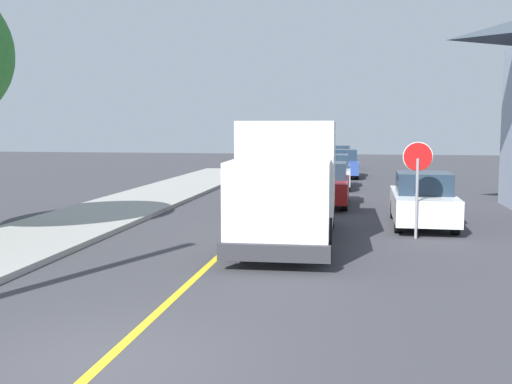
{
  "coord_description": "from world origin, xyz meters",
  "views": [
    {
      "loc": [
        3.26,
        -7.22,
        3.08
      ],
      "look_at": [
        0.66,
        8.09,
        1.4
      ],
      "focal_mm": 42.95,
      "sensor_mm": 36.0,
      "label": 1
    }
  ],
  "objects_px": {
    "parked_car_furthest": "(338,158)",
    "parked_van_across": "(423,201)",
    "parked_car_far": "(343,164)",
    "stop_sign": "(417,171)",
    "parked_car_mid": "(332,172)",
    "parked_car_near": "(325,185)",
    "box_truck": "(289,175)"
  },
  "relations": [
    {
      "from": "parked_car_mid",
      "to": "stop_sign",
      "type": "height_order",
      "value": "stop_sign"
    },
    {
      "from": "parked_car_near",
      "to": "stop_sign",
      "type": "bearing_deg",
      "value": -66.79
    },
    {
      "from": "stop_sign",
      "to": "parked_car_far",
      "type": "bearing_deg",
      "value": 97.23
    },
    {
      "from": "parked_car_near",
      "to": "parked_car_mid",
      "type": "height_order",
      "value": "same"
    },
    {
      "from": "parked_van_across",
      "to": "stop_sign",
      "type": "height_order",
      "value": "stop_sign"
    },
    {
      "from": "parked_van_across",
      "to": "stop_sign",
      "type": "relative_size",
      "value": 1.67
    },
    {
      "from": "parked_car_near",
      "to": "parked_car_far",
      "type": "height_order",
      "value": "same"
    },
    {
      "from": "parked_car_mid",
      "to": "parked_car_far",
      "type": "xyz_separation_m",
      "value": [
        0.38,
        6.54,
        0.0
      ]
    },
    {
      "from": "parked_van_across",
      "to": "box_truck",
      "type": "bearing_deg",
      "value": -142.67
    },
    {
      "from": "parked_car_furthest",
      "to": "stop_sign",
      "type": "relative_size",
      "value": 1.68
    },
    {
      "from": "parked_car_furthest",
      "to": "parked_van_across",
      "type": "relative_size",
      "value": 1.01
    },
    {
      "from": "stop_sign",
      "to": "parked_car_furthest",
      "type": "bearing_deg",
      "value": 96.41
    },
    {
      "from": "box_truck",
      "to": "parked_car_mid",
      "type": "xyz_separation_m",
      "value": [
        0.52,
        14.12,
        -0.97
      ]
    },
    {
      "from": "parked_car_mid",
      "to": "box_truck",
      "type": "bearing_deg",
      "value": -92.1
    },
    {
      "from": "parked_car_far",
      "to": "parked_van_across",
      "type": "relative_size",
      "value": 1.01
    },
    {
      "from": "parked_car_far",
      "to": "parked_car_furthest",
      "type": "xyz_separation_m",
      "value": [
        -0.54,
        7.35,
        0.0
      ]
    },
    {
      "from": "parked_van_across",
      "to": "stop_sign",
      "type": "xyz_separation_m",
      "value": [
        -0.38,
        -2.19,
        1.06
      ]
    },
    {
      "from": "parked_van_across",
      "to": "parked_car_near",
      "type": "bearing_deg",
      "value": 125.87
    },
    {
      "from": "box_truck",
      "to": "parked_car_furthest",
      "type": "relative_size",
      "value": 1.63
    },
    {
      "from": "parked_car_furthest",
      "to": "stop_sign",
      "type": "distance_m",
      "value": 27.49
    },
    {
      "from": "parked_car_furthest",
      "to": "parked_car_near",
      "type": "bearing_deg",
      "value": -89.43
    },
    {
      "from": "box_truck",
      "to": "parked_car_far",
      "type": "xyz_separation_m",
      "value": [
        0.9,
        20.66,
        -0.97
      ]
    },
    {
      "from": "box_truck",
      "to": "parked_car_mid",
      "type": "relative_size",
      "value": 1.63
    },
    {
      "from": "parked_car_near",
      "to": "box_truck",
      "type": "bearing_deg",
      "value": -94.35
    },
    {
      "from": "parked_car_near",
      "to": "stop_sign",
      "type": "height_order",
      "value": "stop_sign"
    },
    {
      "from": "box_truck",
      "to": "parked_car_mid",
      "type": "distance_m",
      "value": 14.17
    },
    {
      "from": "parked_car_far",
      "to": "parked_van_across",
      "type": "xyz_separation_m",
      "value": [
        2.91,
        -17.76,
        0.0
      ]
    },
    {
      "from": "parked_car_near",
      "to": "parked_car_mid",
      "type": "xyz_separation_m",
      "value": [
        -0.05,
        6.73,
        0.0
      ]
    },
    {
      "from": "box_truck",
      "to": "stop_sign",
      "type": "distance_m",
      "value": 3.5
    },
    {
      "from": "box_truck",
      "to": "parked_car_mid",
      "type": "height_order",
      "value": "box_truck"
    },
    {
      "from": "parked_car_furthest",
      "to": "parked_car_mid",
      "type": "bearing_deg",
      "value": -89.34
    },
    {
      "from": "parked_car_near",
      "to": "parked_car_mid",
      "type": "relative_size",
      "value": 0.99
    }
  ]
}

